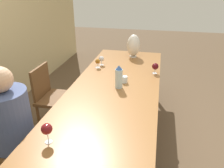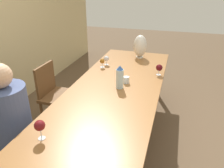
# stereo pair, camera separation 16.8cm
# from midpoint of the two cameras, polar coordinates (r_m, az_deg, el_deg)

# --- Properties ---
(ground_plane) EXTENTS (14.00, 14.00, 0.00)m
(ground_plane) POSITION_cam_midpoint_polar(r_m,az_deg,el_deg) (2.74, 1.77, -15.98)
(ground_plane) COLOR brown
(dining_table) EXTENTS (3.08, 0.98, 0.73)m
(dining_table) POSITION_cam_midpoint_polar(r_m,az_deg,el_deg) (2.35, 1.99, -3.58)
(dining_table) COLOR #936033
(dining_table) RESTS_ON ground_plane
(water_bottle) EXTENTS (0.08, 0.08, 0.26)m
(water_bottle) POSITION_cam_midpoint_polar(r_m,az_deg,el_deg) (2.38, 4.06, 1.75)
(water_bottle) COLOR silver
(water_bottle) RESTS_ON dining_table
(water_tumbler) EXTENTS (0.07, 0.07, 0.08)m
(water_tumbler) POSITION_cam_midpoint_polar(r_m,az_deg,el_deg) (2.54, 5.67, 1.06)
(water_tumbler) COLOR silver
(water_tumbler) RESTS_ON dining_table
(vase) EXTENTS (0.20, 0.20, 0.35)m
(vase) POSITION_cam_midpoint_polar(r_m,az_deg,el_deg) (3.39, 8.78, 9.73)
(vase) COLOR silver
(vase) RESTS_ON dining_table
(wine_glass_0) EXTENTS (0.08, 0.08, 0.16)m
(wine_glass_0) POSITION_cam_midpoint_polar(r_m,az_deg,el_deg) (1.69, -15.64, -10.54)
(wine_glass_0) COLOR silver
(wine_glass_0) RESTS_ON dining_table
(wine_glass_2) EXTENTS (0.08, 0.08, 0.13)m
(wine_glass_2) POSITION_cam_midpoint_polar(r_m,az_deg,el_deg) (3.08, 0.09, 6.59)
(wine_glass_2) COLOR silver
(wine_glass_2) RESTS_ON dining_table
(wine_glass_3) EXTENTS (0.08, 0.08, 0.14)m
(wine_glass_3) POSITION_cam_midpoint_polar(r_m,az_deg,el_deg) (2.81, 13.92, 4.09)
(wine_glass_3) COLOR silver
(wine_glass_3) RESTS_ON dining_table
(wine_glass_4) EXTENTS (0.07, 0.07, 0.12)m
(wine_glass_4) POSITION_cam_midpoint_polar(r_m,az_deg,el_deg) (2.98, -0.96, 5.90)
(wine_glass_4) COLOR silver
(wine_glass_4) RESTS_ON dining_table
(chair_near) EXTENTS (0.44, 0.44, 0.86)m
(chair_near) POSITION_cam_midpoint_polar(r_m,az_deg,el_deg) (2.32, -23.63, -12.22)
(chair_near) COLOR brown
(chair_near) RESTS_ON ground_plane
(chair_far) EXTENTS (0.44, 0.44, 0.86)m
(chair_far) POSITION_cam_midpoint_polar(r_m,az_deg,el_deg) (2.93, -12.81, -2.41)
(chair_far) COLOR brown
(chair_far) RESTS_ON ground_plane
(person_near) EXTENTS (0.38, 0.38, 1.21)m
(person_near) POSITION_cam_midpoint_polar(r_m,az_deg,el_deg) (2.18, -22.74, -9.29)
(person_near) COLOR #2D2D38
(person_near) RESTS_ON ground_plane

